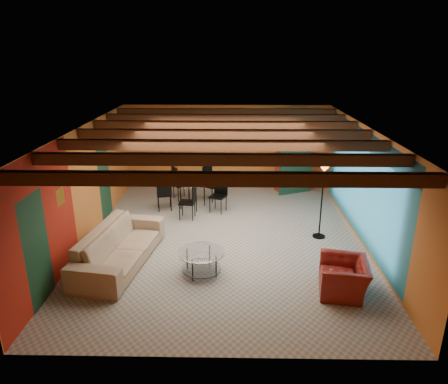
{
  "coord_description": "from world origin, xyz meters",
  "views": [
    {
      "loc": [
        0.17,
        -8.94,
        4.36
      ],
      "look_at": [
        0.0,
        0.2,
        1.15
      ],
      "focal_mm": 32.79,
      "sensor_mm": 36.0,
      "label": 1
    }
  ],
  "objects_px": {
    "dining_table": "(192,190)",
    "floor_lamp": "(322,201)",
    "vase": "(192,169)",
    "coffee_table": "(201,262)",
    "sofa": "(120,246)",
    "armchair": "(344,277)",
    "potted_plant": "(297,122)",
    "armoire": "(295,161)"
  },
  "relations": [
    {
      "from": "dining_table",
      "to": "floor_lamp",
      "type": "xyz_separation_m",
      "value": [
        3.27,
        -1.91,
        0.42
      ]
    },
    {
      "from": "sofa",
      "to": "vase",
      "type": "height_order",
      "value": "vase"
    },
    {
      "from": "armchair",
      "to": "potted_plant",
      "type": "distance_m",
      "value": 6.21
    },
    {
      "from": "dining_table",
      "to": "vase",
      "type": "bearing_deg",
      "value": 0.0
    },
    {
      "from": "potted_plant",
      "to": "vase",
      "type": "bearing_deg",
      "value": -153.2
    },
    {
      "from": "sofa",
      "to": "dining_table",
      "type": "relative_size",
      "value": 1.35
    },
    {
      "from": "potted_plant",
      "to": "dining_table",
      "type": "bearing_deg",
      "value": -153.2
    },
    {
      "from": "dining_table",
      "to": "vase",
      "type": "height_order",
      "value": "vase"
    },
    {
      "from": "vase",
      "to": "floor_lamp",
      "type": "bearing_deg",
      "value": -30.27
    },
    {
      "from": "coffee_table",
      "to": "floor_lamp",
      "type": "distance_m",
      "value": 3.35
    },
    {
      "from": "armoire",
      "to": "floor_lamp",
      "type": "height_order",
      "value": "armoire"
    },
    {
      "from": "dining_table",
      "to": "sofa",
      "type": "bearing_deg",
      "value": -110.79
    },
    {
      "from": "armoire",
      "to": "potted_plant",
      "type": "xyz_separation_m",
      "value": [
        0.0,
        0.0,
        1.25
      ]
    },
    {
      "from": "potted_plant",
      "to": "vase",
      "type": "relative_size",
      "value": 2.52
    },
    {
      "from": "vase",
      "to": "potted_plant",
      "type": "bearing_deg",
      "value": 26.8
    },
    {
      "from": "floor_lamp",
      "to": "dining_table",
      "type": "bearing_deg",
      "value": 149.73
    },
    {
      "from": "armoire",
      "to": "potted_plant",
      "type": "relative_size",
      "value": 3.79
    },
    {
      "from": "floor_lamp",
      "to": "vase",
      "type": "bearing_deg",
      "value": 149.73
    },
    {
      "from": "coffee_table",
      "to": "floor_lamp",
      "type": "height_order",
      "value": "floor_lamp"
    },
    {
      "from": "armchair",
      "to": "sofa",
      "type": "bearing_deg",
      "value": -93.32
    },
    {
      "from": "armchair",
      "to": "potted_plant",
      "type": "bearing_deg",
      "value": -169.61
    },
    {
      "from": "coffee_table",
      "to": "floor_lamp",
      "type": "bearing_deg",
      "value": 32.7
    },
    {
      "from": "armchair",
      "to": "potted_plant",
      "type": "xyz_separation_m",
      "value": [
        -0.09,
        5.9,
        1.91
      ]
    },
    {
      "from": "dining_table",
      "to": "potted_plant",
      "type": "height_order",
      "value": "potted_plant"
    },
    {
      "from": "armoire",
      "to": "vase",
      "type": "bearing_deg",
      "value": -177.07
    },
    {
      "from": "armchair",
      "to": "dining_table",
      "type": "relative_size",
      "value": 0.48
    },
    {
      "from": "armchair",
      "to": "coffee_table",
      "type": "height_order",
      "value": "armchair"
    },
    {
      "from": "sofa",
      "to": "potted_plant",
      "type": "height_order",
      "value": "potted_plant"
    },
    {
      "from": "coffee_table",
      "to": "potted_plant",
      "type": "xyz_separation_m",
      "value": [
        2.63,
        5.27,
        1.99
      ]
    },
    {
      "from": "armchair",
      "to": "dining_table",
      "type": "distance_m",
      "value": 5.4
    },
    {
      "from": "armchair",
      "to": "floor_lamp",
      "type": "bearing_deg",
      "value": -171.41
    },
    {
      "from": "potted_plant",
      "to": "floor_lamp",
      "type": "bearing_deg",
      "value": -87.9
    },
    {
      "from": "coffee_table",
      "to": "sofa",
      "type": "bearing_deg",
      "value": 167.74
    },
    {
      "from": "floor_lamp",
      "to": "armoire",
      "type": "bearing_deg",
      "value": 92.1
    },
    {
      "from": "sofa",
      "to": "armoire",
      "type": "xyz_separation_m",
      "value": [
        4.39,
        4.88,
        0.58
      ]
    },
    {
      "from": "coffee_table",
      "to": "armoire",
      "type": "bearing_deg",
      "value": 63.47
    },
    {
      "from": "sofa",
      "to": "armchair",
      "type": "relative_size",
      "value": 2.81
    },
    {
      "from": "dining_table",
      "to": "armoire",
      "type": "xyz_separation_m",
      "value": [
        3.14,
        1.59,
        0.45
      ]
    },
    {
      "from": "potted_plant",
      "to": "vase",
      "type": "distance_m",
      "value": 3.68
    },
    {
      "from": "coffee_table",
      "to": "floor_lamp",
      "type": "xyz_separation_m",
      "value": [
        2.76,
        1.77,
        0.7
      ]
    },
    {
      "from": "armchair",
      "to": "armoire",
      "type": "height_order",
      "value": "armoire"
    },
    {
      "from": "armoire",
      "to": "dining_table",
      "type": "bearing_deg",
      "value": -177.07
    }
  ]
}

